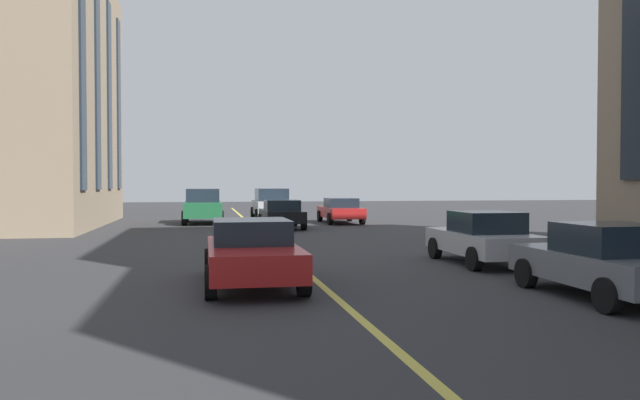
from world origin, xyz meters
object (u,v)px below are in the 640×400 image
Objects in this scene: car_red_near at (340,210)px; car_silver_mid at (484,238)px; car_red_parked_a at (252,252)px; car_green_parked_b at (203,206)px; car_silver_oncoming at (271,204)px; car_grey_trailing at (605,261)px; car_black_far at (281,214)px.

car_silver_mid is at bearing 180.00° from car_red_near.
car_red_parked_a is (-2.28, 6.33, 0.00)m from car_silver_mid.
car_green_parked_b reaches higher than car_silver_mid.
car_green_parked_b and car_silver_oncoming have the same top height.
car_red_parked_a is at bearing 172.75° from car_silver_oncoming.
car_silver_mid is at bearing -158.18° from car_green_parked_b.
car_green_parked_b is 7.48m from car_red_near.
car_silver_oncoming is (2.62, 3.50, 0.27)m from car_red_near.
car_green_parked_b is at bearing 17.49° from car_grey_trailing.
car_grey_trailing is at bearing 180.00° from car_silver_mid.
car_grey_trailing reaches higher than car_red_parked_a.
car_green_parked_b is at bearing 40.69° from car_black_far.
car_red_parked_a is (-19.64, 6.33, 0.00)m from car_red_near.
car_red_parked_a is at bearing 170.71° from car_black_far.
car_grey_trailing is at bearing 180.00° from car_red_near.
car_red_near is 0.94× the size of car_silver_oncoming.
car_silver_mid is 19.89m from car_green_parked_b.
car_red_near is 1.00× the size of car_red_parked_a.
car_silver_oncoming is (24.99, 3.50, 0.27)m from car_grey_trailing.
car_green_parked_b is 4.18m from car_silver_oncoming.
car_red_near is at bearing -17.86° from car_red_parked_a.
car_grey_trailing and car_silver_mid have the same top height.
car_black_far is 1.00× the size of car_red_near.
car_black_far is at bearing -9.29° from car_red_parked_a.
car_red_parked_a is (-22.26, 2.83, -0.27)m from car_silver_oncoming.
car_black_far and car_red_parked_a have the same top height.
car_red_parked_a is at bearing 109.78° from car_silver_mid.
car_silver_oncoming is at bearing -1.48° from car_black_far.
car_red_near is at bearing 0.00° from car_silver_mid.
car_grey_trailing is 0.83× the size of car_green_parked_b.
car_grey_trailing reaches higher than car_black_far.
car_silver_oncoming is at bearing -68.71° from car_green_parked_b.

